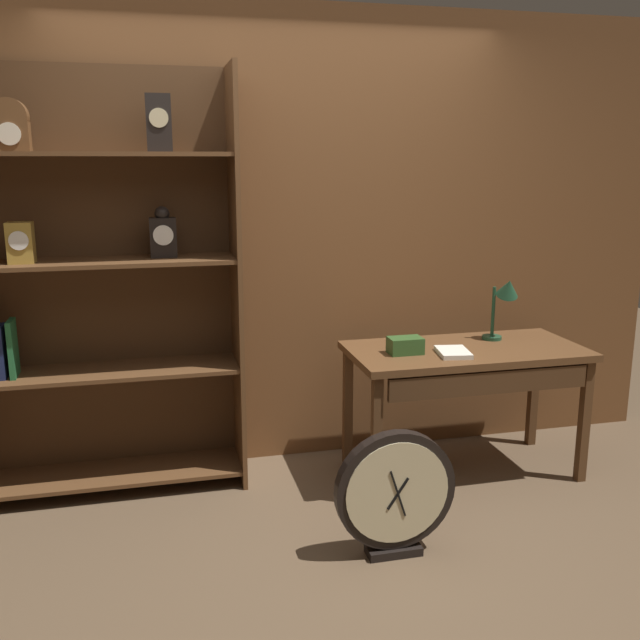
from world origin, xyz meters
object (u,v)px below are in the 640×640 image
Objects in this scene: bookshelf at (89,290)px; desk_lamp at (505,296)px; workbench at (467,364)px; toolbox_small at (405,345)px; open_repair_manual at (453,352)px; round_clock_large at (395,493)px.

bookshelf is 5.88× the size of desk_lamp.
workbench is 0.39m from toolbox_small.
desk_lamp is at bearing 37.22° from open_repair_manual.
desk_lamp is at bearing 41.67° from round_clock_large.
desk_lamp is 0.70m from toolbox_small.
bookshelf is 12.32× the size of toolbox_small.
desk_lamp is 0.64× the size of round_clock_large.
desk_lamp is 1.45m from round_clock_large.
toolbox_small is at bearing -179.33° from workbench.
open_repair_manual is at bearing -152.08° from desk_lamp.
toolbox_small is 0.83× the size of open_repair_manual.
workbench is (2.00, -0.32, -0.45)m from bookshelf.
toolbox_small is (1.63, -0.32, -0.32)m from bookshelf.
desk_lamp is (2.28, -0.19, -0.10)m from bookshelf.
workbench is at bearing -155.45° from desk_lamp.
open_repair_manual is at bearing -12.24° from bookshelf.
bookshelf is at bearing 170.95° from workbench.
round_clock_large is at bearing -121.49° from open_repair_manual.
desk_lamp is 2.09× the size of toolbox_small.
open_repair_manual is (1.87, -0.41, -0.35)m from bookshelf.
desk_lamp reaches higher than workbench.
bookshelf reaches higher than open_repair_manual.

